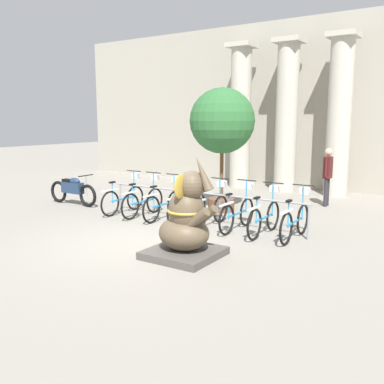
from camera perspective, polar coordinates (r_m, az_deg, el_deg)
ground_plane at (r=8.92m, az=-5.96°, el=-6.61°), size 60.00×60.00×0.00m
building_facade at (r=16.17m, az=13.85°, el=11.20°), size 20.00×0.20×6.00m
column_left at (r=15.94m, az=6.49°, el=10.08°), size 0.93×0.93×5.16m
column_middle at (r=15.22m, az=12.51°, el=9.94°), size 0.93×0.93×5.16m
column_right at (r=14.68m, az=19.04°, el=9.66°), size 0.93×0.93×5.16m
bike_rack at (r=10.26m, az=1.28°, el=-0.75°), size 5.35×0.05×0.77m
bicycle_0 at (r=11.62m, az=-9.06°, el=-0.76°), size 0.48×1.66×1.11m
bicycle_1 at (r=11.19m, az=-6.46°, el=-1.10°), size 0.48×1.66×1.11m
bicycle_2 at (r=10.77m, az=-3.68°, el=-1.48°), size 0.48×1.66×1.11m
bicycle_3 at (r=10.43m, az=-0.52°, el=-1.83°), size 0.48×1.66×1.11m
bicycle_4 at (r=10.03m, az=2.53°, el=-2.31°), size 0.48×1.66×1.11m
bicycle_5 at (r=9.75m, az=6.13°, el=-2.69°), size 0.48×1.66×1.11m
bicycle_6 at (r=9.43m, az=9.68°, el=-3.21°), size 0.48×1.66×1.11m
bicycle_7 at (r=9.22m, az=13.64°, el=-3.64°), size 0.48×1.66×1.11m
elephant_statue at (r=7.75m, az=-0.78°, el=-4.17°), size 1.24×1.24×1.89m
motorcycle at (r=13.05m, az=-15.60°, el=0.29°), size 1.91×0.55×0.92m
person_pedestrian at (r=12.89m, az=17.63°, el=2.60°), size 0.22×0.47×1.68m
potted_tree at (r=11.56m, az=4.05°, el=9.06°), size 1.75×1.75×3.33m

